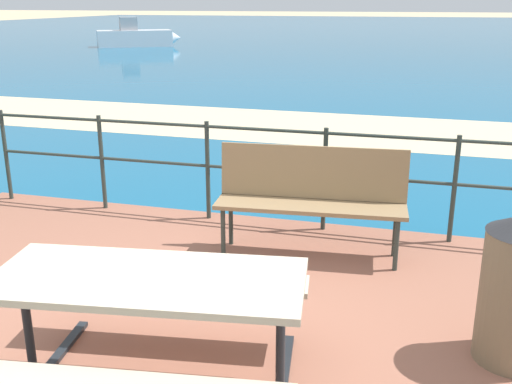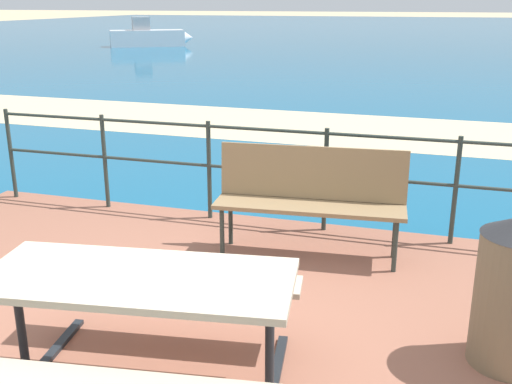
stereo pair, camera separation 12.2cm
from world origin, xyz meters
The scene contains 8 objects.
ground_plane centered at (0.00, 0.00, 0.00)m, with size 240.00×240.00×0.00m, color tan.
patio_paving centered at (0.00, 0.00, 0.03)m, with size 6.40×5.20×0.06m, color #935B47.
sea_water centered at (0.00, 40.00, 0.01)m, with size 90.00×90.00×0.01m, color #145B84.
beach_strip centered at (0.00, 7.54, 0.01)m, with size 54.00×2.92×0.01m, color beige.
picnic_table centered at (0.11, -0.42, 0.63)m, with size 1.84×1.62×0.75m.
park_bench centered at (0.57, 1.83, 0.63)m, with size 1.65×0.55×0.94m.
railing_fence centered at (0.00, 2.43, 0.69)m, with size 5.94×0.04×1.00m.
boat_near centered at (-12.39, 24.75, 0.47)m, with size 3.94×3.00×1.40m.
Camera 2 is at (1.56, -3.01, 2.19)m, focal length 42.34 mm.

